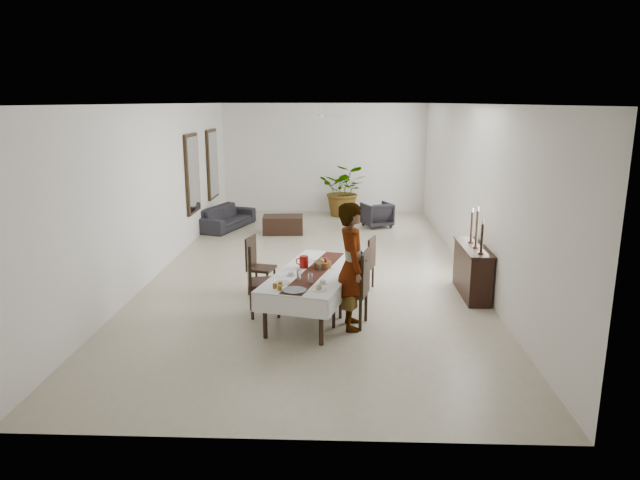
% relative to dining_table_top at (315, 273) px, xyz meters
% --- Properties ---
extents(floor, '(6.00, 12.00, 0.00)m').
position_rel_dining_table_top_xyz_m(floor, '(-0.14, 2.61, -0.68)').
color(floor, beige).
rests_on(floor, ground).
extents(ceiling, '(6.00, 12.00, 0.02)m').
position_rel_dining_table_top_xyz_m(ceiling, '(-0.14, 2.61, 2.52)').
color(ceiling, silver).
rests_on(ceiling, wall_back).
extents(wall_back, '(6.00, 0.02, 3.20)m').
position_rel_dining_table_top_xyz_m(wall_back, '(-0.14, 8.61, 0.92)').
color(wall_back, white).
rests_on(wall_back, floor).
extents(wall_front, '(6.00, 0.02, 3.20)m').
position_rel_dining_table_top_xyz_m(wall_front, '(-0.14, -3.39, 0.92)').
color(wall_front, white).
rests_on(wall_front, floor).
extents(wall_left, '(0.02, 12.00, 3.20)m').
position_rel_dining_table_top_xyz_m(wall_left, '(-3.14, 2.61, 0.92)').
color(wall_left, white).
rests_on(wall_left, floor).
extents(wall_right, '(0.02, 12.00, 3.20)m').
position_rel_dining_table_top_xyz_m(wall_right, '(2.86, 2.61, 0.92)').
color(wall_right, white).
rests_on(wall_right, floor).
extents(dining_table_top, '(1.46, 2.40, 0.05)m').
position_rel_dining_table_top_xyz_m(dining_table_top, '(0.00, 0.00, 0.00)').
color(dining_table_top, black).
rests_on(dining_table_top, table_leg_fl).
extents(table_leg_fl, '(0.08, 0.08, 0.65)m').
position_rel_dining_table_top_xyz_m(table_leg_fl, '(-0.66, -0.93, -0.35)').
color(table_leg_fl, black).
rests_on(table_leg_fl, floor).
extents(table_leg_fr, '(0.08, 0.08, 0.65)m').
position_rel_dining_table_top_xyz_m(table_leg_fr, '(0.13, -1.13, -0.35)').
color(table_leg_fr, black).
rests_on(table_leg_fr, floor).
extents(table_leg_bl, '(0.08, 0.08, 0.65)m').
position_rel_dining_table_top_xyz_m(table_leg_bl, '(-0.13, 1.13, -0.35)').
color(table_leg_bl, black).
rests_on(table_leg_bl, floor).
extents(table_leg_br, '(0.08, 0.08, 0.65)m').
position_rel_dining_table_top_xyz_m(table_leg_br, '(0.66, 0.93, -0.35)').
color(table_leg_br, black).
rests_on(table_leg_br, floor).
extents(tablecloth_top, '(1.67, 2.60, 0.01)m').
position_rel_dining_table_top_xyz_m(tablecloth_top, '(0.00, 0.00, 0.03)').
color(tablecloth_top, white).
rests_on(tablecloth_top, dining_table_top).
extents(tablecloth_drape_left, '(0.61, 2.33, 0.28)m').
position_rel_dining_table_top_xyz_m(tablecloth_drape_left, '(-0.53, 0.14, -0.11)').
color(tablecloth_drape_left, white).
rests_on(tablecloth_drape_left, dining_table_top).
extents(tablecloth_drape_right, '(0.61, 2.33, 0.28)m').
position_rel_dining_table_top_xyz_m(tablecloth_drape_right, '(0.53, -0.14, -0.11)').
color(tablecloth_drape_right, silver).
rests_on(tablecloth_drape_right, dining_table_top).
extents(tablecloth_drape_near, '(1.07, 0.28, 0.28)m').
position_rel_dining_table_top_xyz_m(tablecloth_drape_near, '(-0.30, -1.16, -0.11)').
color(tablecloth_drape_near, white).
rests_on(tablecloth_drape_near, dining_table_top).
extents(tablecloth_drape_far, '(1.07, 0.28, 0.28)m').
position_rel_dining_table_top_xyz_m(tablecloth_drape_far, '(0.30, 1.16, -0.11)').
color(tablecloth_drape_far, white).
rests_on(tablecloth_drape_far, dining_table_top).
extents(table_runner, '(0.90, 2.34, 0.00)m').
position_rel_dining_table_top_xyz_m(table_runner, '(-0.00, 0.00, 0.04)').
color(table_runner, '#4F2216').
rests_on(table_runner, tablecloth_top).
extents(red_pitcher, '(0.17, 0.17, 0.19)m').
position_rel_dining_table_top_xyz_m(red_pitcher, '(-0.19, 0.19, 0.13)').
color(red_pitcher, maroon).
rests_on(red_pitcher, tablecloth_top).
extents(pitcher_handle, '(0.11, 0.05, 0.11)m').
position_rel_dining_table_top_xyz_m(pitcher_handle, '(-0.27, 0.21, 0.13)').
color(pitcher_handle, maroon).
rests_on(pitcher_handle, red_pitcher).
extents(wine_glass_near, '(0.07, 0.07, 0.16)m').
position_rel_dining_table_top_xyz_m(wine_glass_near, '(-0.04, -0.61, 0.11)').
color(wine_glass_near, silver).
rests_on(wine_glass_near, tablecloth_top).
extents(wine_glass_mid, '(0.07, 0.07, 0.16)m').
position_rel_dining_table_top_xyz_m(wine_glass_mid, '(-0.22, -0.47, 0.11)').
color(wine_glass_mid, white).
rests_on(wine_glass_mid, tablecloth_top).
extents(wine_glass_far, '(0.07, 0.07, 0.16)m').
position_rel_dining_table_top_xyz_m(wine_glass_far, '(0.06, 0.03, 0.11)').
color(wine_glass_far, silver).
rests_on(wine_glass_far, tablecloth_top).
extents(teacup_right, '(0.08, 0.08, 0.06)m').
position_rel_dining_table_top_xyz_m(teacup_right, '(0.13, -0.61, 0.06)').
color(teacup_right, silver).
rests_on(teacup_right, saucer_right).
extents(saucer_right, '(0.14, 0.14, 0.01)m').
position_rel_dining_table_top_xyz_m(saucer_right, '(0.13, -0.61, 0.04)').
color(saucer_right, white).
rests_on(saucer_right, tablecloth_top).
extents(teacup_left, '(0.08, 0.08, 0.06)m').
position_rel_dining_table_top_xyz_m(teacup_left, '(-0.35, -0.25, 0.06)').
color(teacup_left, white).
rests_on(teacup_left, saucer_left).
extents(saucer_left, '(0.14, 0.14, 0.01)m').
position_rel_dining_table_top_xyz_m(saucer_left, '(-0.35, -0.25, 0.04)').
color(saucer_left, silver).
rests_on(saucer_left, tablecloth_top).
extents(plate_near_right, '(0.22, 0.22, 0.01)m').
position_rel_dining_table_top_xyz_m(plate_near_right, '(0.09, -0.89, 0.04)').
color(plate_near_right, white).
rests_on(plate_near_right, tablecloth_top).
extents(bread_near_right, '(0.08, 0.08, 0.08)m').
position_rel_dining_table_top_xyz_m(bread_near_right, '(0.09, -0.89, 0.07)').
color(bread_near_right, '#D7B469').
rests_on(bread_near_right, plate_near_right).
extents(plate_near_left, '(0.22, 0.22, 0.01)m').
position_rel_dining_table_top_xyz_m(plate_near_left, '(-0.45, -0.61, 0.04)').
color(plate_near_left, silver).
rests_on(plate_near_left, tablecloth_top).
extents(plate_far_left, '(0.22, 0.22, 0.01)m').
position_rel_dining_table_top_xyz_m(plate_far_left, '(-0.16, 0.57, 0.04)').
color(plate_far_left, white).
rests_on(plate_far_left, tablecloth_top).
extents(serving_tray, '(0.34, 0.34, 0.02)m').
position_rel_dining_table_top_xyz_m(serving_tray, '(-0.25, -0.95, 0.04)').
color(serving_tray, '#45464A').
rests_on(serving_tray, tablecloth_top).
extents(jam_jar_a, '(0.06, 0.06, 0.07)m').
position_rel_dining_table_top_xyz_m(jam_jar_a, '(-0.45, -0.92, 0.07)').
color(jam_jar_a, '#976816').
rests_on(jam_jar_a, tablecloth_top).
extents(jam_jar_b, '(0.06, 0.06, 0.07)m').
position_rel_dining_table_top_xyz_m(jam_jar_b, '(-0.53, -0.85, 0.07)').
color(jam_jar_b, brown).
rests_on(jam_jar_b, tablecloth_top).
extents(jam_jar_c, '(0.06, 0.06, 0.07)m').
position_rel_dining_table_top_xyz_m(jam_jar_c, '(-0.46, -0.77, 0.07)').
color(jam_jar_c, '#8B5F14').
rests_on(jam_jar_c, tablecloth_top).
extents(fruit_basket, '(0.28, 0.28, 0.09)m').
position_rel_dining_table_top_xyz_m(fruit_basket, '(0.10, 0.21, 0.08)').
color(fruit_basket, brown).
rests_on(fruit_basket, tablecloth_top).
extents(fruit_red, '(0.08, 0.08, 0.08)m').
position_rel_dining_table_top_xyz_m(fruit_red, '(0.14, 0.22, 0.15)').
color(fruit_red, maroon).
rests_on(fruit_red, fruit_basket).
extents(fruit_green, '(0.07, 0.07, 0.07)m').
position_rel_dining_table_top_xyz_m(fruit_green, '(0.07, 0.25, 0.15)').
color(fruit_green, '#597021').
rests_on(fruit_green, fruit_basket).
extents(fruit_yellow, '(0.08, 0.08, 0.08)m').
position_rel_dining_table_top_xyz_m(fruit_yellow, '(0.09, 0.17, 0.15)').
color(fruit_yellow, gold).
rests_on(fruit_yellow, fruit_basket).
extents(chair_right_near_seat, '(0.59, 0.59, 0.06)m').
position_rel_dining_table_top_xyz_m(chair_right_near_seat, '(0.53, -0.37, -0.17)').
color(chair_right_near_seat, black).
rests_on(chair_right_near_seat, chair_right_near_leg_fl).
extents(chair_right_near_leg_fl, '(0.06, 0.06, 0.48)m').
position_rel_dining_table_top_xyz_m(chair_right_near_leg_fl, '(0.68, -0.61, -0.44)').
color(chair_right_near_leg_fl, black).
rests_on(chair_right_near_leg_fl, floor).
extents(chair_right_near_leg_fr, '(0.06, 0.06, 0.48)m').
position_rel_dining_table_top_xyz_m(chair_right_near_leg_fr, '(0.77, -0.23, -0.44)').
color(chair_right_near_leg_fr, black).
rests_on(chair_right_near_leg_fr, floor).
extents(chair_right_near_leg_bl, '(0.06, 0.06, 0.48)m').
position_rel_dining_table_top_xyz_m(chair_right_near_leg_bl, '(0.29, -0.52, -0.44)').
color(chair_right_near_leg_bl, black).
rests_on(chair_right_near_leg_bl, floor).
extents(chair_right_near_leg_br, '(0.06, 0.06, 0.48)m').
position_rel_dining_table_top_xyz_m(chair_right_near_leg_br, '(0.39, -0.13, -0.44)').
color(chair_right_near_leg_br, black).
rests_on(chair_right_near_leg_br, floor).
extents(chair_right_near_back, '(0.16, 0.48, 0.62)m').
position_rel_dining_table_top_xyz_m(chair_right_near_back, '(0.75, -0.43, 0.16)').
color(chair_right_near_back, black).
rests_on(chair_right_near_back, chair_right_near_seat).
extents(chair_right_far_seat, '(0.51, 0.51, 0.05)m').
position_rel_dining_table_top_xyz_m(chair_right_far_seat, '(0.75, 1.31, -0.26)').
color(chair_right_far_seat, black).
rests_on(chair_right_far_seat, chair_right_far_leg_fl).
extents(chair_right_far_leg_fl, '(0.05, 0.05, 0.40)m').
position_rel_dining_table_top_xyz_m(chair_right_far_leg_fl, '(0.85, 1.10, -0.48)').
color(chair_right_far_leg_fl, black).
rests_on(chair_right_far_leg_fl, floor).
extents(chair_right_far_leg_fr, '(0.05, 0.05, 0.40)m').
position_rel_dining_table_top_xyz_m(chair_right_far_leg_fr, '(0.96, 1.41, -0.48)').
color(chair_right_far_leg_fr, black).
rests_on(chair_right_far_leg_fr, floor).
extents(chair_right_far_leg_bl, '(0.05, 0.05, 0.40)m').
position_rel_dining_table_top_xyz_m(chair_right_far_leg_bl, '(0.54, 1.21, -0.48)').
color(chair_right_far_leg_bl, black).
rests_on(chair_right_far_leg_bl, floor).
extents(chair_right_far_leg_br, '(0.05, 0.05, 0.40)m').
position_rel_dining_table_top_xyz_m(chair_right_far_leg_br, '(0.65, 1.52, -0.48)').
color(chair_right_far_leg_br, black).
rests_on(chair_right_far_leg_br, floor).
extents(chair_right_far_back, '(0.17, 0.39, 0.51)m').
position_rel_dining_table_top_xyz_m(chair_right_far_back, '(0.92, 1.25, 0.02)').
color(chair_right_far_back, black).
rests_on(chair_right_far_back, chair_right_far_seat).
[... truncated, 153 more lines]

